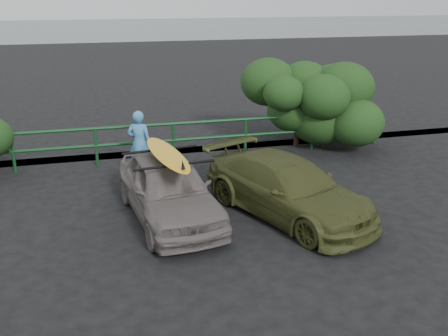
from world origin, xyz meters
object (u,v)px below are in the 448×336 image
at_px(olive_vehicle, 287,188).
at_px(surfboard, 167,154).
at_px(guardrail, 136,144).
at_px(sedan, 168,189).
at_px(man, 140,143).

height_order(olive_vehicle, surfboard, surfboard).
relative_size(guardrail, sedan, 3.82).
xyz_separation_m(sedan, man, (-0.29, 2.66, 0.18)).
relative_size(guardrail, man, 8.66).
bearing_deg(guardrail, sedan, -84.84).
bearing_deg(surfboard, guardrail, 87.75).
relative_size(olive_vehicle, surfboard, 1.62).
bearing_deg(sedan, surfboard, 172.60).
bearing_deg(man, surfboard, 118.93).
bearing_deg(guardrail, man, -88.10).
distance_m(guardrail, man, 0.98).
bearing_deg(olive_vehicle, guardrail, 100.49).
distance_m(guardrail, olive_vehicle, 4.82).
xyz_separation_m(guardrail, man, (0.03, -0.93, 0.29)).
bearing_deg(surfboard, man, 88.89).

